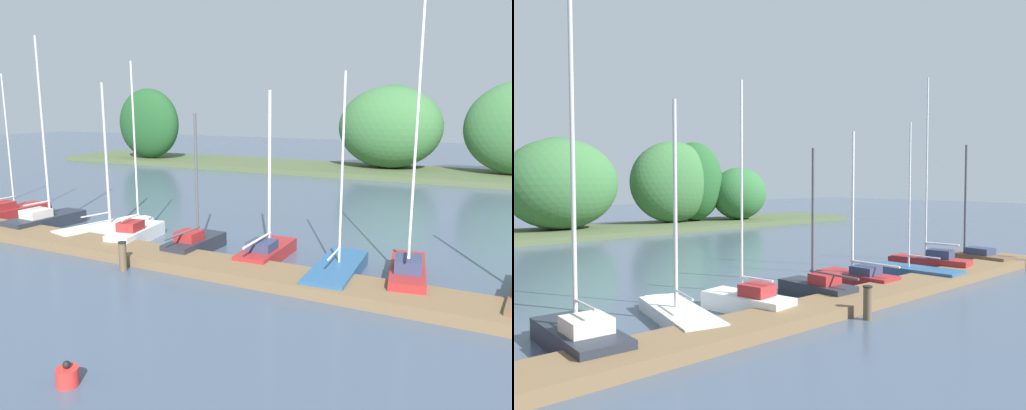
% 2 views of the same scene
% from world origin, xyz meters
% --- Properties ---
extents(dock_pier, '(29.17, 1.80, 0.35)m').
position_xyz_m(dock_pier, '(0.00, 12.06, 0.17)').
color(dock_pier, brown).
rests_on(dock_pier, ground).
extents(far_shore, '(58.67, 8.91, 7.35)m').
position_xyz_m(far_shore, '(4.11, 39.53, 3.25)').
color(far_shore, '#4C5B38').
rests_on(far_shore, ground).
extents(sailboat_2, '(1.43, 3.82, 8.32)m').
position_xyz_m(sailboat_2, '(-6.88, 13.78, 0.44)').
color(sailboat_2, '#232833').
rests_on(sailboat_2, ground).
extents(sailboat_3, '(2.13, 4.57, 6.34)m').
position_xyz_m(sailboat_3, '(-3.77, 14.34, 0.30)').
color(sailboat_3, white).
rests_on(sailboat_3, ground).
extents(sailboat_4, '(1.53, 3.30, 7.07)m').
position_xyz_m(sailboat_4, '(-1.68, 13.80, 0.39)').
color(sailboat_4, white).
rests_on(sailboat_4, ground).
extents(sailboat_5, '(1.11, 3.37, 5.13)m').
position_xyz_m(sailboat_5, '(1.30, 13.62, 0.38)').
color(sailboat_5, '#232833').
rests_on(sailboat_5, ground).
extents(sailboat_6, '(1.28, 3.66, 5.90)m').
position_xyz_m(sailboat_6, '(4.06, 14.06, 0.36)').
color(sailboat_6, maroon).
rests_on(sailboat_6, ground).
extents(sailboat_7, '(1.51, 4.09, 6.39)m').
position_xyz_m(sailboat_7, '(6.89, 13.40, 0.27)').
color(sailboat_7, '#285684').
rests_on(sailboat_7, ground).
extents(sailboat_8, '(1.54, 3.69, 8.54)m').
position_xyz_m(sailboat_8, '(8.97, 13.79, 0.44)').
color(sailboat_8, maroon).
rests_on(sailboat_8, ground).
extents(sailboat_9, '(1.47, 4.34, 5.74)m').
position_xyz_m(sailboat_9, '(12.37, 13.66, 0.35)').
color(sailboat_9, brown).
rests_on(sailboat_9, ground).
extents(mooring_piling_1, '(0.29, 0.29, 0.99)m').
position_xyz_m(mooring_piling_1, '(0.36, 10.74, 0.50)').
color(mooring_piling_1, brown).
rests_on(mooring_piling_1, ground).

